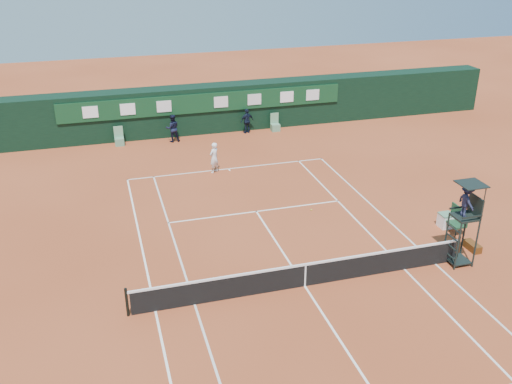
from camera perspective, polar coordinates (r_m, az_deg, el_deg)
The scene contains 14 objects.
ground at distance 21.38m, azimuth 4.89°, elevation -9.35°, with size 90.00×90.00×0.00m, color #AB4C28.
court_lines at distance 21.38m, azimuth 4.89°, elevation -9.34°, with size 11.05×23.85×0.01m.
tennis_net at distance 21.10m, azimuth 4.94°, elevation -8.21°, with size 12.90×0.10×1.10m.
back_wall at distance 37.31m, azimuth -5.31°, elevation 8.31°, with size 40.00×1.65×3.00m.
linesman_chair_left at distance 35.89m, azimuth -13.51°, elevation 5.06°, with size 0.55×0.50×1.15m.
linesman_chair_right at distance 37.56m, azimuth 1.93°, elevation 6.61°, with size 0.55×0.50×1.15m.
umpire_chair at distance 22.89m, azimuth 20.28°, elevation -1.42°, with size 0.96×0.95×3.42m.
player_bench at distance 26.18m, azimuth 19.39°, elevation -2.51°, with size 0.56×1.20×1.10m.
tennis_bag at distance 25.09m, azimuth 20.81°, elevation -5.10°, with size 0.36×0.83×0.31m, color black.
cooler at distance 26.49m, azimuth 18.43°, elevation -2.70°, with size 0.57×0.57×0.65m.
tennis_ball at distance 26.83m, azimuth 5.55°, elevation -1.78°, with size 0.07×0.07×0.07m, color #ACC82E.
player at distance 30.75m, azimuth -4.22°, elevation 3.45°, with size 0.62×0.41×1.69m, color white.
ball_kid_left at distance 35.73m, azimuth -8.35°, elevation 6.33°, with size 0.84×0.66×1.73m, color black.
ball_kid_right at distance 36.96m, azimuth -0.90°, elevation 7.11°, with size 0.94×0.39×1.61m, color black.
Camera 1 is at (-6.64, -16.47, 11.91)m, focal length 40.00 mm.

